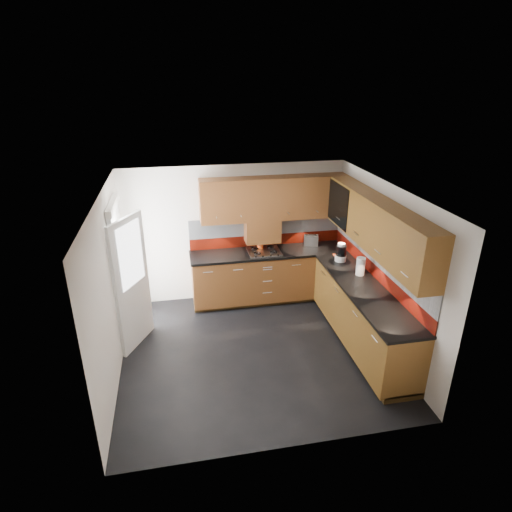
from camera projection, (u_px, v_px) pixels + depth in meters
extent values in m
cube|color=black|center=(255.00, 351.00, 6.31)|extent=(4.00, 3.80, 0.02)
cube|color=white|center=(254.00, 188.00, 5.34)|extent=(4.00, 3.80, 0.10)
cube|color=silver|center=(235.00, 232.00, 7.49)|extent=(4.00, 0.08, 2.64)
cube|color=silver|center=(290.00, 360.00, 4.17)|extent=(4.00, 0.08, 2.64)
cube|color=silver|center=(106.00, 291.00, 5.49)|extent=(0.08, 3.80, 2.64)
cube|color=silver|center=(386.00, 267.00, 6.17)|extent=(0.08, 3.80, 2.64)
cube|color=brown|center=(269.00, 275.00, 7.57)|extent=(2.70, 0.60, 0.95)
cube|color=brown|center=(362.00, 316.00, 6.31)|extent=(0.60, 2.60, 0.95)
cube|color=#3C2811|center=(268.00, 296.00, 7.76)|extent=(2.70, 0.54, 0.10)
cube|color=#3C2811|center=(361.00, 340.00, 6.48)|extent=(0.54, 2.60, 0.10)
cube|color=black|center=(269.00, 252.00, 7.38)|extent=(2.72, 0.62, 0.04)
cube|color=black|center=(365.00, 290.00, 6.11)|extent=(0.62, 2.60, 0.04)
cube|color=maroon|center=(266.00, 240.00, 7.60)|extent=(2.70, 0.02, 0.20)
cube|color=#AFB3B8|center=(266.00, 225.00, 7.50)|extent=(2.70, 0.02, 0.34)
cube|color=maroon|center=(376.00, 271.00, 6.41)|extent=(0.02, 3.20, 0.20)
cube|color=#AFB3B8|center=(378.00, 255.00, 6.30)|extent=(0.02, 3.20, 0.34)
cube|color=brown|center=(274.00, 198.00, 7.17)|extent=(2.50, 0.33, 0.72)
cube|color=brown|center=(377.00, 225.00, 5.91)|extent=(0.33, 2.87, 0.72)
cube|color=silver|center=(268.00, 214.00, 7.06)|extent=(1.80, 0.01, 0.16)
cube|color=silver|center=(364.00, 241.00, 5.93)|extent=(0.01, 2.00, 0.16)
cube|color=brown|center=(262.00, 230.00, 7.35)|extent=(0.60, 0.33, 0.40)
cube|color=black|center=(338.00, 205.00, 6.82)|extent=(0.01, 0.80, 0.66)
cube|color=#FFD18C|center=(356.00, 204.00, 6.87)|extent=(0.01, 0.76, 0.64)
cube|color=black|center=(348.00, 203.00, 6.84)|extent=(0.29, 0.76, 0.01)
cylinder|color=black|center=(355.00, 201.00, 6.57)|extent=(0.07, 0.07, 0.16)
cylinder|color=black|center=(351.00, 198.00, 6.71)|extent=(0.07, 0.07, 0.16)
cylinder|color=white|center=(348.00, 196.00, 6.84)|extent=(0.07, 0.07, 0.16)
cylinder|color=black|center=(344.00, 194.00, 6.98)|extent=(0.07, 0.07, 0.16)
cube|color=white|center=(121.00, 273.00, 6.39)|extent=(0.06, 0.95, 2.04)
cube|color=white|center=(132.00, 284.00, 6.11)|extent=(0.42, 0.73, 1.98)
cube|color=white|center=(131.00, 255.00, 5.94)|extent=(0.28, 0.50, 0.90)
cube|color=silver|center=(264.00, 251.00, 7.34)|extent=(0.56, 0.48, 0.02)
torus|color=black|center=(257.00, 253.00, 7.21)|extent=(0.12, 0.12, 0.02)
torus|color=black|center=(274.00, 252.00, 7.26)|extent=(0.12, 0.12, 0.02)
torus|color=black|center=(255.00, 248.00, 7.41)|extent=(0.12, 0.12, 0.02)
torus|color=black|center=(271.00, 247.00, 7.46)|extent=(0.12, 0.12, 0.02)
cube|color=black|center=(267.00, 256.00, 7.13)|extent=(0.42, 0.04, 0.02)
cylinder|color=#DF4B15|center=(260.00, 245.00, 7.44)|extent=(0.11, 0.11, 0.14)
cylinder|color=#96603C|center=(260.00, 236.00, 7.39)|extent=(0.05, 0.02, 0.28)
cylinder|color=#96603C|center=(261.00, 236.00, 7.39)|extent=(0.04, 0.04, 0.26)
cylinder|color=#96603C|center=(260.00, 235.00, 7.39)|extent=(0.06, 0.02, 0.29)
cylinder|color=#96603C|center=(261.00, 237.00, 7.39)|extent=(0.03, 0.05, 0.24)
cylinder|color=#96603C|center=(259.00, 236.00, 7.39)|extent=(0.04, 0.04, 0.27)
cube|color=silver|center=(311.00, 240.00, 7.62)|extent=(0.29, 0.22, 0.17)
cube|color=black|center=(311.00, 235.00, 7.58)|extent=(0.19, 0.08, 0.01)
cube|color=black|center=(311.00, 235.00, 7.62)|extent=(0.19, 0.08, 0.01)
cylinder|color=white|center=(340.00, 258.00, 6.98)|extent=(0.18, 0.18, 0.10)
cylinder|color=black|center=(341.00, 250.00, 6.93)|extent=(0.17, 0.17, 0.16)
cylinder|color=white|center=(342.00, 245.00, 6.89)|extent=(0.12, 0.12, 0.04)
cylinder|color=white|center=(360.00, 266.00, 6.47)|extent=(0.14, 0.14, 0.28)
cube|color=#EA4C1A|center=(338.00, 255.00, 7.19)|extent=(0.16, 0.14, 0.02)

